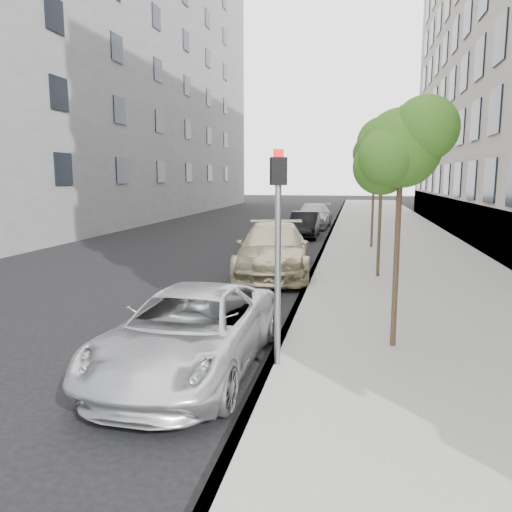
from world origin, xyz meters
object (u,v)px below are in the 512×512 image
(signal_pole, at_px, (278,234))
(sedan_rear, at_px, (313,216))
(tree_mid, at_px, (384,142))
(tree_far, at_px, (375,153))
(sedan_blue, at_px, (273,234))
(minivan, at_px, (190,331))
(tree_near, at_px, (403,148))
(suv, at_px, (273,250))
(sedan_black, at_px, (305,225))

(signal_pole, height_order, sedan_rear, signal_pole)
(tree_mid, height_order, sedan_rear, tree_mid)
(signal_pole, relative_size, sedan_rear, 0.67)
(tree_far, xyz_separation_m, signal_pole, (-1.93, -14.32, -1.86))
(tree_mid, bearing_deg, sedan_blue, 126.45)
(tree_far, height_order, minivan, tree_far)
(tree_near, relative_size, sedan_rear, 0.85)
(tree_mid, distance_m, tree_far, 6.50)
(tree_far, xyz_separation_m, sedan_rear, (-3.33, 9.24, -3.37))
(tree_far, height_order, sedan_rear, tree_far)
(tree_near, xyz_separation_m, sedan_blue, (-4.23, 12.23, -2.92))
(suv, bearing_deg, tree_near, -70.72)
(sedan_rear, bearing_deg, tree_mid, -75.59)
(tree_far, relative_size, signal_pole, 1.41)
(sedan_blue, distance_m, sedan_black, 4.93)
(tree_far, distance_m, suv, 7.77)
(sedan_rear, bearing_deg, minivan, -87.53)
(tree_far, height_order, sedan_black, tree_far)
(minivan, bearing_deg, signal_pole, 9.63)
(sedan_rear, bearing_deg, tree_near, -79.02)
(tree_mid, xyz_separation_m, suv, (-3.33, 0.30, -3.32))
(tree_mid, bearing_deg, signal_pole, -103.84)
(tree_mid, height_order, tree_far, tree_mid)
(tree_near, relative_size, suv, 0.77)
(tree_mid, bearing_deg, sedan_black, 107.47)
(sedan_blue, distance_m, sedan_rear, 10.06)
(tree_near, xyz_separation_m, suv, (-3.33, 6.80, -2.80))
(sedan_blue, height_order, sedan_rear, sedan_rear)
(sedan_rear, bearing_deg, tree_far, -67.73)
(sedan_blue, bearing_deg, signal_pole, -81.67)
(tree_far, height_order, sedan_blue, tree_far)
(tree_far, distance_m, sedan_blue, 5.49)
(suv, xyz_separation_m, sedan_blue, (-0.90, 5.43, -0.12))
(tree_near, xyz_separation_m, signal_pole, (-1.93, -1.32, -1.36))
(tree_mid, distance_m, sedan_blue, 7.91)
(sedan_blue, relative_size, sedan_rear, 0.80)
(suv, xyz_separation_m, sedan_black, (0.00, 10.27, -0.15))
(tree_near, xyz_separation_m, tree_far, (-0.00, 13.00, 0.50))
(minivan, distance_m, sedan_blue, 13.78)
(tree_far, xyz_separation_m, sedan_blue, (-4.23, -0.77, -3.42))
(minivan, relative_size, sedan_blue, 1.17)
(suv, height_order, sedan_blue, suv)
(tree_mid, bearing_deg, sedan_rear, 101.93)
(tree_mid, xyz_separation_m, sedan_blue, (-4.23, 5.73, -3.44))
(tree_near, distance_m, sedan_blue, 13.27)
(tree_mid, height_order, sedan_blue, tree_mid)
(signal_pole, xyz_separation_m, sedan_blue, (-2.30, 13.55, -1.56))
(tree_near, height_order, sedan_black, tree_near)
(tree_mid, distance_m, sedan_rear, 16.45)
(sedan_blue, xyz_separation_m, sedan_black, (0.90, 4.84, -0.03))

